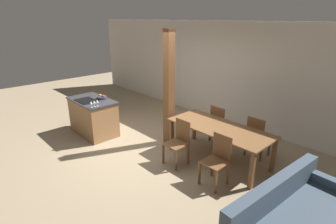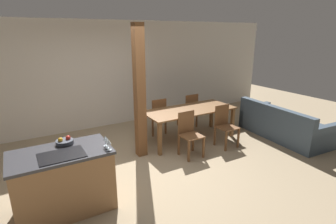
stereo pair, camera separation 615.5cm
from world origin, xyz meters
name	(u,v)px [view 1 (the left image)]	position (x,y,z in m)	size (l,w,h in m)	color
ground_plane	(144,147)	(0.00, 0.00, 0.00)	(16.00, 16.00, 0.00)	#9E896B
wall_back	(219,72)	(0.00, 2.71, 1.35)	(11.20, 0.08, 2.70)	silver
kitchen_island	(93,117)	(-1.44, -0.44, 0.45)	(1.29, 0.75, 0.90)	#9E7047
fruit_bowl	(102,97)	(-1.34, -0.22, 0.93)	(0.24, 0.24, 0.10)	#383D47
wine_glass_near	(91,103)	(-0.87, -0.75, 1.01)	(0.06, 0.06, 0.15)	silver
wine_glass_middle	(94,102)	(-0.87, -0.67, 1.01)	(0.06, 0.06, 0.15)	silver
wine_glass_far	(97,101)	(-0.87, -0.59, 1.01)	(0.06, 0.06, 0.15)	silver
dining_table	(219,131)	(1.50, 0.76, 0.65)	(2.10, 0.90, 0.73)	brown
dining_chair_near_left	(178,141)	(1.03, 0.09, 0.47)	(0.40, 0.40, 0.90)	brown
dining_chair_near_right	(217,159)	(1.97, 0.09, 0.47)	(0.40, 0.40, 0.90)	brown
dining_chair_far_left	(220,123)	(1.03, 1.44, 0.47)	(0.40, 0.40, 0.90)	brown
dining_chair_far_right	(257,136)	(1.97, 1.44, 0.47)	(0.40, 0.40, 0.90)	brown
timber_post	(169,89)	(0.20, 0.60, 1.29)	(0.19, 0.19, 2.57)	brown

